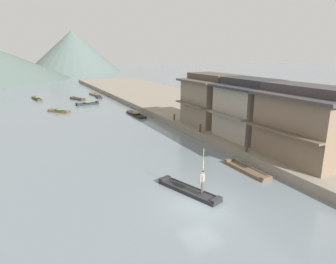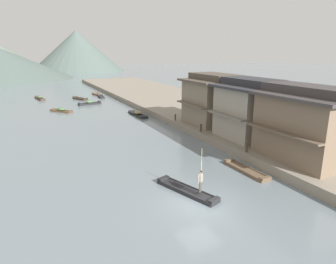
{
  "view_description": "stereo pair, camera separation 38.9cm",
  "coord_description": "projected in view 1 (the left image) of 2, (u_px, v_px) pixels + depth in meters",
  "views": [
    {
      "loc": [
        -9.71,
        -14.58,
        9.62
      ],
      "look_at": [
        2.72,
        10.35,
        2.04
      ],
      "focal_mm": 31.78,
      "sensor_mm": 36.0,
      "label": 1
    },
    {
      "loc": [
        -9.36,
        -14.75,
        9.62
      ],
      "look_at": [
        2.72,
        10.35,
        2.04
      ],
      "focal_mm": 31.78,
      "sensor_mm": 36.0,
      "label": 2
    }
  ],
  "objects": [
    {
      "name": "boat_moored_nearest",
      "position": [
        59.0,
        111.0,
        48.48
      ],
      "size": [
        3.35,
        3.9,
        0.74
      ],
      "color": "brown",
      "rests_on": "ground"
    },
    {
      "name": "boat_upstream_distant",
      "position": [
        94.0,
        94.0,
        67.11
      ],
      "size": [
        1.61,
        3.77,
        0.54
      ],
      "color": "brown",
      "rests_on": "ground"
    },
    {
      "name": "boat_midriver_upstream",
      "position": [
        78.0,
        99.0,
        61.07
      ],
      "size": [
        2.62,
        4.11,
        0.46
      ],
      "color": "#33281E",
      "rests_on": "ground"
    },
    {
      "name": "boat_moored_third",
      "position": [
        99.0,
        97.0,
        63.67
      ],
      "size": [
        1.29,
        3.74,
        0.42
      ],
      "color": "#232326",
      "rests_on": "ground"
    },
    {
      "name": "house_waterfront_tall",
      "position": [
        213.0,
        99.0,
        37.07
      ],
      "size": [
        7.07,
        6.88,
        6.14
      ],
      "color": "#7F705B",
      "rests_on": "riverbank_right"
    },
    {
      "name": "boat_midriver_drifting",
      "position": [
        87.0,
        103.0,
        55.19
      ],
      "size": [
        4.25,
        1.61,
        0.82
      ],
      "color": "#232326",
      "rests_on": "ground"
    },
    {
      "name": "boat_moored_second",
      "position": [
        37.0,
        98.0,
        61.11
      ],
      "size": [
        1.86,
        5.24,
        0.74
      ],
      "color": "#423328",
      "rests_on": "ground"
    },
    {
      "name": "house_waterfront_second",
      "position": [
        249.0,
        109.0,
        30.99
      ],
      "size": [
        6.68,
        6.4,
        6.14
      ],
      "color": "gray",
      "rests_on": "riverbank_right"
    },
    {
      "name": "house_waterfront_nearest",
      "position": [
        307.0,
        123.0,
        24.65
      ],
      "size": [
        6.26,
        8.21,
        6.14
      ],
      "color": "#75604C",
      "rests_on": "riverbank_right"
    },
    {
      "name": "mooring_post_dock_far",
      "position": [
        174.0,
        117.0,
        38.88
      ],
      "size": [
        0.2,
        0.2,
        0.84
      ],
      "primitive_type": "cylinder",
      "color": "#473828",
      "rests_on": "riverbank_right"
    },
    {
      "name": "riverbank_right",
      "position": [
        189.0,
        105.0,
        52.25
      ],
      "size": [
        18.0,
        110.0,
        0.84
      ],
      "primitive_type": "cube",
      "color": "gray",
      "rests_on": "ground"
    },
    {
      "name": "boat_moored_far",
      "position": [
        246.0,
        170.0,
        24.63
      ],
      "size": [
        1.16,
        4.73,
        0.35
      ],
      "color": "brown",
      "rests_on": "ground"
    },
    {
      "name": "boat_crossing_west",
      "position": [
        136.0,
        114.0,
        45.84
      ],
      "size": [
        1.35,
        5.53,
        0.77
      ],
      "color": "#232326",
      "rests_on": "ground"
    },
    {
      "name": "mooring_post_dock_near",
      "position": [
        247.0,
        147.0,
        26.72
      ],
      "size": [
        0.2,
        0.2,
        0.93
      ],
      "primitive_type": "cylinder",
      "color": "#473828",
      "rests_on": "riverbank_right"
    },
    {
      "name": "hill_far_east",
      "position": [
        73.0,
        51.0,
        143.54
      ],
      "size": [
        44.31,
        44.31,
        19.39
      ],
      "primitive_type": "cone",
      "color": "#4C5B56",
      "rests_on": "ground"
    },
    {
      "name": "mooring_post_dock_mid",
      "position": [
        200.0,
        128.0,
        33.44
      ],
      "size": [
        0.2,
        0.2,
        0.89
      ],
      "primitive_type": "cylinder",
      "color": "#473828",
      "rests_on": "riverbank_right"
    },
    {
      "name": "boat_foreground_poled",
      "position": [
        189.0,
        190.0,
        20.95
      ],
      "size": [
        2.63,
        5.15,
        0.39
      ],
      "color": "#232326",
      "rests_on": "ground"
    },
    {
      "name": "ground_plane",
      "position": [
        202.0,
        205.0,
        19.3
      ],
      "size": [
        400.0,
        400.0,
        0.0
      ],
      "primitive_type": "plane",
      "color": "slate"
    },
    {
      "name": "boatman_person",
      "position": [
        202.0,
        179.0,
        19.83
      ],
      "size": [
        0.46,
        0.45,
        3.04
      ],
      "color": "black",
      "rests_on": "boat_foreground_poled"
    }
  ]
}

